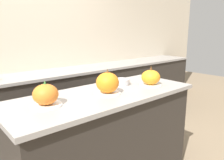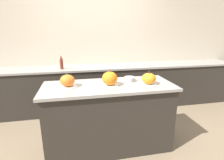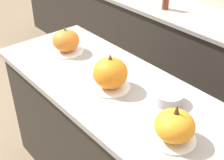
# 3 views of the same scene
# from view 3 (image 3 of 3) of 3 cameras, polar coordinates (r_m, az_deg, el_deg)

# --- Properties ---
(kitchen_island) EXTENTS (1.67, 0.66, 0.90)m
(kitchen_island) POSITION_cam_3_polar(r_m,az_deg,el_deg) (2.05, 0.20, -11.35)
(kitchen_island) COLOR #2D2823
(kitchen_island) RESTS_ON ground_plane
(pumpkin_cake_left) EXTENTS (0.22, 0.22, 0.18)m
(pumpkin_cake_left) POSITION_cam_3_polar(r_m,az_deg,el_deg) (2.10, -8.40, 7.00)
(pumpkin_cake_left) COLOR white
(pumpkin_cake_left) RESTS_ON kitchen_island
(pumpkin_cake_center) EXTENTS (0.22, 0.22, 0.21)m
(pumpkin_cake_center) POSITION_cam_3_polar(r_m,az_deg,el_deg) (1.70, -0.32, 1.16)
(pumpkin_cake_center) COLOR white
(pumpkin_cake_center) RESTS_ON kitchen_island
(pumpkin_cake_right) EXTENTS (0.21, 0.21, 0.19)m
(pumpkin_cake_right) POSITION_cam_3_polar(r_m,az_deg,el_deg) (1.40, 11.35, -8.35)
(pumpkin_cake_right) COLOR white
(pumpkin_cake_right) RESTS_ON kitchen_island
(mixing_bowl) EXTENTS (0.15, 0.15, 0.06)m
(mixing_bowl) POSITION_cam_3_polar(r_m,az_deg,el_deg) (1.64, 10.34, -3.20)
(mixing_bowl) COLOR #ADADB2
(mixing_bowl) RESTS_ON kitchen_island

